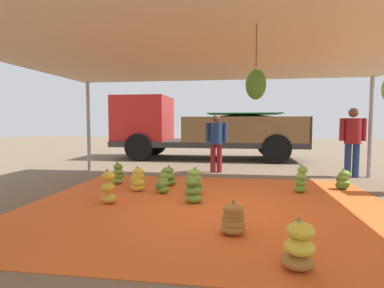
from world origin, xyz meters
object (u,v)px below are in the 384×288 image
banana_bunch_2 (343,180)px  banana_bunch_3 (163,183)px  banana_bunch_1 (233,219)px  banana_bunch_11 (194,183)px  banana_bunch_5 (118,174)px  banana_bunch_4 (169,177)px  banana_bunch_0 (299,248)px  banana_bunch_7 (301,180)px  banana_bunch_6 (193,191)px  banana_bunch_9 (138,180)px  worker_1 (353,137)px  worker_0 (216,139)px  cargo_truck_main (200,128)px  banana_bunch_10 (108,189)px

banana_bunch_2 → banana_bunch_3: banana_bunch_3 is taller
banana_bunch_1 → banana_bunch_11: bearing=111.3°
banana_bunch_5 → banana_bunch_4: bearing=1.2°
banana_bunch_0 → banana_bunch_7: banana_bunch_7 is taller
banana_bunch_6 → banana_bunch_11: size_ratio=0.89×
banana_bunch_9 → banana_bunch_5: bearing=137.0°
banana_bunch_0 → banana_bunch_9: (-2.60, 3.07, 0.01)m
banana_bunch_4 → banana_bunch_9: bearing=-126.5°
banana_bunch_3 → worker_1: worker_1 is taller
banana_bunch_2 → banana_bunch_5: 4.88m
banana_bunch_1 → banana_bunch_4: bearing=117.5°
banana_bunch_2 → banana_bunch_3: bearing=-166.2°
banana_bunch_11 → worker_0: size_ratio=0.33×
banana_bunch_0 → cargo_truck_main: (-2.08, 9.00, 0.97)m
banana_bunch_4 → worker_1: size_ratio=0.25×
banana_bunch_9 → banana_bunch_2: bearing=10.5°
banana_bunch_7 → banana_bunch_2: bearing=25.4°
banana_bunch_2 → banana_bunch_4: banana_bunch_4 is taller
banana_bunch_4 → banana_bunch_2: bearing=1.8°
banana_bunch_0 → banana_bunch_1: bearing=125.3°
banana_bunch_5 → banana_bunch_10: (0.49, -1.66, 0.04)m
banana_bunch_7 → banana_bunch_5: bearing=175.6°
banana_bunch_7 → worker_0: worker_0 is taller
banana_bunch_0 → banana_bunch_10: bearing=143.7°
banana_bunch_2 → banana_bunch_9: (-4.19, -0.78, 0.03)m
cargo_truck_main → worker_0: bearing=-74.9°
banana_bunch_9 → banana_bunch_4: bearing=53.5°
banana_bunch_5 → banana_bunch_10: banana_bunch_10 is taller
banana_bunch_5 → banana_bunch_9: (0.68, -0.64, 0.01)m
banana_bunch_5 → worker_0: bearing=44.6°
banana_bunch_3 → banana_bunch_7: size_ratio=0.79×
banana_bunch_9 → banana_bunch_10: size_ratio=0.85×
banana_bunch_2 → banana_bunch_4: bearing=-178.2°
banana_bunch_7 → banana_bunch_9: banana_bunch_7 is taller
banana_bunch_3 → cargo_truck_main: cargo_truck_main is taller
banana_bunch_5 → banana_bunch_2: bearing=1.6°
banana_bunch_1 → banana_bunch_6: (-0.73, 1.42, 0.02)m
banana_bunch_10 → worker_0: worker_0 is taller
banana_bunch_2 → worker_0: 3.47m
banana_bunch_7 → worker_1: bearing=51.6°
banana_bunch_1 → banana_bunch_5: size_ratio=0.84×
banana_bunch_3 → banana_bunch_7: 2.75m
banana_bunch_11 → worker_1: 4.58m
banana_bunch_3 → banana_bunch_9: (-0.54, 0.12, 0.03)m
banana_bunch_3 → banana_bunch_4: 0.78m
banana_bunch_10 → worker_1: bearing=33.9°
cargo_truck_main → banana_bunch_10: bearing=-95.9°
banana_bunch_6 → banana_bunch_10: size_ratio=0.80×
banana_bunch_6 → banana_bunch_11: 0.61m
banana_bunch_1 → banana_bunch_11: banana_bunch_11 is taller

